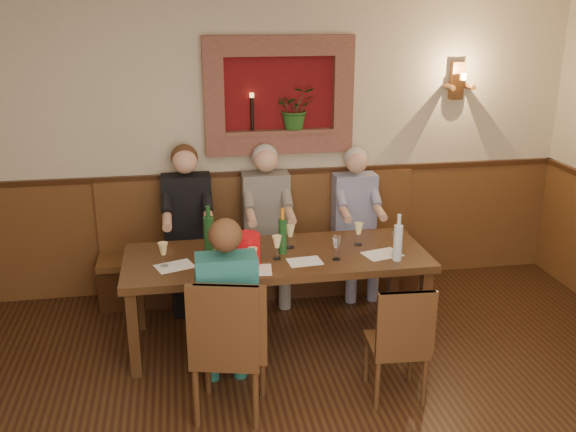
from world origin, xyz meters
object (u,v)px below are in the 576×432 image
person_bench_right (356,234)px  wine_bottle_green_b (209,237)px  person_bench_mid (267,236)px  spittoon_bucket (247,249)px  bench (262,259)px  water_bottle (398,242)px  wine_bottle_green_a (283,235)px  chair_near_right (396,363)px  dining_table (277,263)px  person_chair_front (227,327)px  person_bench_left (189,240)px  chair_near_left (230,374)px

person_bench_right → wine_bottle_green_b: person_bench_right is taller
person_bench_mid → spittoon_bucket: bearing=-106.8°
bench → water_bottle: size_ratio=8.03×
bench → wine_bottle_green_a: (0.05, -0.92, 0.58)m
person_bench_mid → wine_bottle_green_b: person_bench_mid is taller
chair_near_right → person_bench_mid: bearing=113.9°
bench → chair_near_right: (0.69, -1.88, -0.07)m
water_bottle → spittoon_bucket: bearing=173.9°
dining_table → chair_near_right: bearing=-53.5°
bench → person_chair_front: bearing=-105.0°
person_bench_right → person_bench_mid: bearing=-179.9°
wine_bottle_green_a → wine_bottle_green_b: (-0.58, -0.01, 0.03)m
person_bench_mid → person_bench_left: bearing=-179.9°
spittoon_bucket → person_bench_mid: bearing=73.2°
chair_near_left → person_bench_right: (1.36, 1.78, 0.27)m
person_bench_left → person_bench_mid: person_bench_left is taller
dining_table → person_bench_left: bearing=129.0°
person_bench_left → spittoon_bucket: person_bench_left is taller
water_bottle → wine_bottle_green_a: bearing=160.9°
dining_table → bench: bench is taller
chair_near_right → person_bench_right: (0.19, 1.78, 0.32)m
chair_near_right → water_bottle: water_bottle is taller
person_chair_front → water_bottle: size_ratio=3.67×
chair_near_right → person_bench_right: bearing=87.5°
person_bench_mid → wine_bottle_green_b: bearing=-124.5°
dining_table → spittoon_bucket: spittoon_bucket is taller
person_bench_mid → person_chair_front: size_ratio=1.05×
chair_near_left → person_bench_right: size_ratio=0.74×
dining_table → person_bench_left: 1.08m
person_bench_right → wine_bottle_green_a: bearing=-135.7°
person_bench_left → spittoon_bucket: (0.42, -0.99, 0.26)m
wine_bottle_green_b → water_bottle: 1.46m
bench → spittoon_bucket: 1.25m
bench → spittoon_bucket: bench is taller
person_bench_mid → person_chair_front: 1.69m
person_bench_mid → water_bottle: 1.44m
person_chair_front → spittoon_bucket: (0.21, 0.63, 0.31)m
bench → person_bench_left: (-0.68, -0.11, 0.28)m
wine_bottle_green_b → water_bottle: bearing=-11.1°
person_bench_right → person_chair_front: size_ratio=1.01×
bench → person_chair_front: 1.80m
chair_near_right → person_chair_front: bearing=175.8°
water_bottle → chair_near_left: bearing=-154.1°
bench → chair_near_left: (-0.47, -1.88, -0.03)m
chair_near_right → wine_bottle_green_b: 1.69m
person_chair_front → person_bench_mid: bearing=72.6°
person_bench_mid → wine_bottle_green_a: person_bench_mid is taller
chair_near_right → spittoon_bucket: (-0.95, 0.79, 0.62)m
wine_bottle_green_b → person_bench_right: bearing=30.4°
person_chair_front → bench: bearing=75.0°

